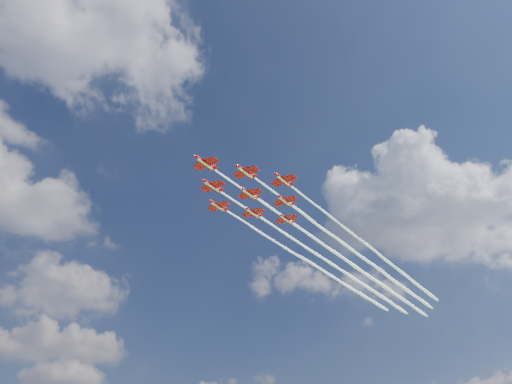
# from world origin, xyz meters

# --- Properties ---
(jet_lead) EXTENTS (142.09, 64.06, 2.37)m
(jet_lead) POSITION_xyz_m (42.94, 16.99, 87.08)
(jet_lead) COLOR #B20912
(jet_row2_port) EXTENTS (142.09, 64.06, 2.37)m
(jet_row2_port) POSITION_xyz_m (55.18, 15.13, 87.08)
(jet_row2_port) COLOR #B20912
(jet_row2_starb) EXTENTS (142.09, 64.06, 2.37)m
(jet_row2_starb) POSITION_xyz_m (49.96, 27.18, 87.08)
(jet_row2_starb) COLOR #B20912
(jet_row3_port) EXTENTS (142.09, 64.06, 2.37)m
(jet_row3_port) POSITION_xyz_m (67.42, 13.28, 87.08)
(jet_row3_port) COLOR #B20912
(jet_row3_centre) EXTENTS (142.09, 64.06, 2.37)m
(jet_row3_centre) POSITION_xyz_m (62.20, 25.33, 87.08)
(jet_row3_centre) COLOR #B20912
(jet_row3_starb) EXTENTS (142.09, 64.06, 2.37)m
(jet_row3_starb) POSITION_xyz_m (56.97, 37.38, 87.08)
(jet_row3_starb) COLOR #B20912
(jet_row4_port) EXTENTS (142.09, 64.06, 2.37)m
(jet_row4_port) POSITION_xyz_m (74.44, 23.47, 87.08)
(jet_row4_port) COLOR #B20912
(jet_row4_starb) EXTENTS (142.09, 64.06, 2.37)m
(jet_row4_starb) POSITION_xyz_m (69.21, 35.53, 87.08)
(jet_row4_starb) COLOR #B20912
(jet_tail) EXTENTS (142.09, 64.06, 2.37)m
(jet_tail) POSITION_xyz_m (81.45, 33.67, 87.08)
(jet_tail) COLOR #B20912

